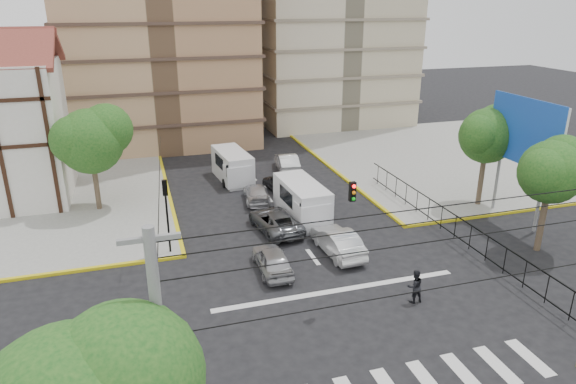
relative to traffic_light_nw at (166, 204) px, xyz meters
name	(u,v)px	position (x,y,z in m)	size (l,w,h in m)	color
ground	(347,303)	(7.80, -7.80, -3.11)	(160.00, 160.00, 0.00)	black
sidewalk_ne	(459,156)	(27.80, 12.20, -3.04)	(26.00, 26.00, 0.15)	gray
stop_line	(338,290)	(7.80, -6.60, -3.11)	(13.00, 0.40, 0.01)	silver
park_fence	(453,241)	(16.80, -3.30, -3.11)	(0.10, 22.50, 1.66)	black
billboard	(526,134)	(22.25, -1.80, 2.89)	(0.36, 6.20, 8.10)	slate
tree_park_a	(553,169)	(20.88, -5.79, 1.90)	(4.41, 3.60, 6.83)	#473828
tree_park_c	(488,133)	(21.89, 1.21, 2.22)	(4.65, 3.80, 7.25)	#473828
tree_tudor	(91,138)	(-4.10, 8.21, 2.11)	(5.39, 4.40, 7.43)	#473828
traffic_light_nw	(166,204)	(0.00, 0.00, 0.00)	(0.28, 0.22, 4.40)	black
traffic_light_hanging	(372,206)	(7.80, -9.84, 2.79)	(18.00, 9.12, 0.92)	black
van_right_lane	(303,203)	(8.96, 2.46, -1.89)	(2.50, 5.71, 2.52)	silver
van_left_lane	(233,167)	(6.06, 11.67, -1.93)	(2.64, 5.57, 2.43)	silver
car_silver_front_left	(272,260)	(5.14, -3.69, -2.42)	(1.64, 4.07, 1.39)	#A3A3A7
car_white_front_right	(338,242)	(9.32, -2.78, -2.35)	(1.61, 4.61, 1.52)	silver
car_grey_mid_left	(275,221)	(6.71, 1.32, -2.42)	(2.29, 4.97, 1.38)	#585B60
car_silver_rear_left	(256,193)	(6.79, 6.72, -2.50)	(1.72, 4.23, 1.23)	#BBBAC0
car_darkgrey_mid_right	(278,183)	(8.92, 8.35, -2.48)	(1.49, 3.70, 1.26)	black
car_white_rear_right	(287,162)	(11.03, 13.01, -2.35)	(1.61, 4.62, 1.52)	white
pedestrian_crosswalk	(415,286)	(10.95, -8.63, -2.26)	(0.83, 0.65, 1.71)	black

